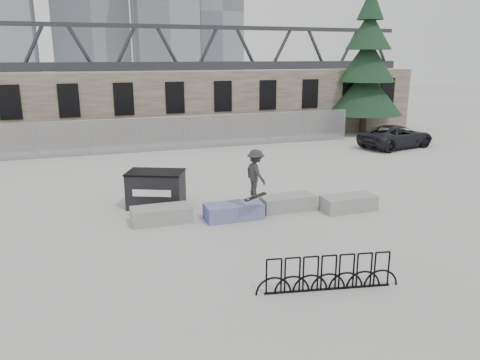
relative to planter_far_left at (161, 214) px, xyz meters
name	(u,v)px	position (x,y,z in m)	size (l,w,h in m)	color
ground	(259,213)	(3.51, -0.20, -0.30)	(120.00, 120.00, 0.00)	#B4B5B0
stone_wall	(172,106)	(3.51, 16.04, 1.96)	(36.00, 2.58, 4.50)	brown
chainlink_fence	(184,132)	(3.51, 12.30, 0.74)	(22.06, 0.06, 2.02)	gray
planter_far_left	(161,214)	(0.00, 0.00, 0.00)	(2.00, 0.90, 0.55)	gray
planter_center_left	(234,211)	(2.45, -0.46, 0.00)	(2.00, 0.90, 0.55)	#343F9E
planter_center_right	(287,202)	(4.62, -0.18, 0.00)	(2.00, 0.90, 0.55)	gray
planter_offset	(348,202)	(6.73, -0.94, 0.00)	(2.00, 0.90, 0.55)	gray
dumpster	(156,189)	(0.13, 1.77, 0.39)	(2.40, 1.98, 1.36)	black
bike_rack	(329,273)	(3.03, -6.07, 0.14)	(3.54, 0.70, 0.90)	black
spruce_tree	(367,69)	(17.27, 14.29, 4.29)	(5.36, 5.36, 11.50)	#38281E
truss_bridge	(188,65)	(13.51, 54.80, 3.83)	(70.00, 3.00, 9.80)	#2D3033
suv	(396,136)	(16.02, 8.73, 0.40)	(2.30, 4.98, 1.38)	black
skateboarder	(256,173)	(2.98, -1.18, 1.47)	(0.81, 1.10, 1.70)	#2A2A2C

